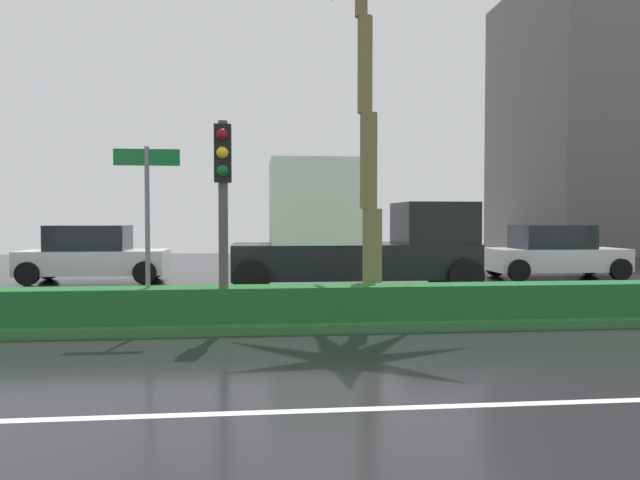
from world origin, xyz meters
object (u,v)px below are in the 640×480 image
at_px(street_name_sign, 147,210).
at_px(car_in_traffic_leading, 93,255).
at_px(traffic_signal_median_right, 223,184).
at_px(car_in_traffic_second, 555,253).
at_px(box_truck_following, 350,233).

distance_m(street_name_sign, car_in_traffic_leading, 9.21).
height_order(traffic_signal_median_right, car_in_traffic_second, traffic_signal_median_right).
bearing_deg(traffic_signal_median_right, car_in_traffic_second, 39.46).
height_order(car_in_traffic_leading, box_truck_following, box_truck_following).
bearing_deg(box_truck_following, traffic_signal_median_right, -118.19).
distance_m(traffic_signal_median_right, car_in_traffic_leading, 9.97).
height_order(street_name_sign, box_truck_following, box_truck_following).
height_order(street_name_sign, car_in_traffic_leading, street_name_sign).
bearing_deg(car_in_traffic_second, traffic_signal_median_right, -140.54).
relative_size(traffic_signal_median_right, car_in_traffic_leading, 0.80).
relative_size(traffic_signal_median_right, street_name_sign, 1.14).
bearing_deg(street_name_sign, box_truck_following, 51.65).
bearing_deg(car_in_traffic_leading, street_name_sign, -70.03).
relative_size(traffic_signal_median_right, car_in_traffic_second, 0.80).
bearing_deg(car_in_traffic_second, box_truck_following, -159.48).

